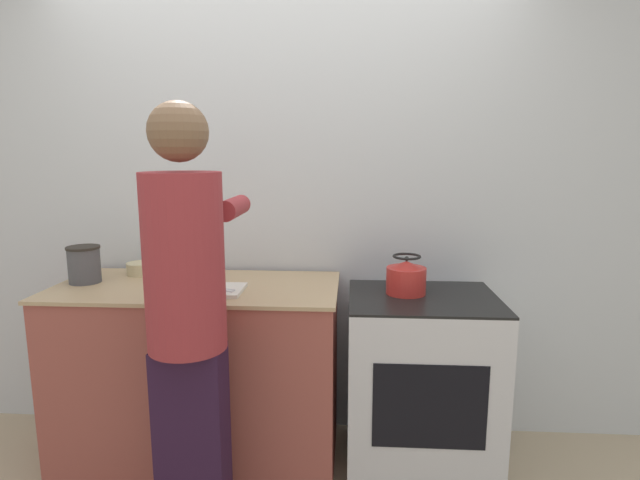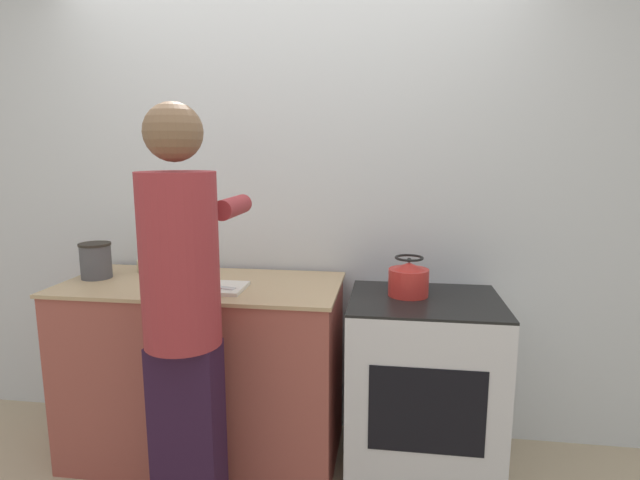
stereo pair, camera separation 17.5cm
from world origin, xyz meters
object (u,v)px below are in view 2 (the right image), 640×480
object	(u,v)px
oven	(422,388)
bowl_prep	(151,265)
cutting_board	(208,287)
kettle	(409,279)
person	(183,306)
knife	(210,286)
canister_jar	(96,260)

from	to	relation	value
oven	bowl_prep	xyz separation A→B (m)	(-1.48, 0.22, 0.52)
cutting_board	kettle	xyz separation A→B (m)	(0.95, 0.14, 0.04)
cutting_board	bowl_prep	world-z (taller)	bowl_prep
person	knife	bearing A→B (deg)	94.25
knife	kettle	size ratio (longest dim) A/B	1.29
bowl_prep	canister_jar	bearing A→B (deg)	-138.49
kettle	bowl_prep	distance (m)	1.41
oven	bowl_prep	distance (m)	1.58
oven	canister_jar	bearing A→B (deg)	178.84
canister_jar	knife	bearing A→B (deg)	-12.55
cutting_board	kettle	world-z (taller)	kettle
kettle	cutting_board	bearing A→B (deg)	-171.61
cutting_board	canister_jar	distance (m)	0.67
knife	canister_jar	size ratio (longest dim) A/B	1.34
person	kettle	size ratio (longest dim) A/B	9.18
knife	canister_jar	distance (m)	0.69
kettle	canister_jar	world-z (taller)	canister_jar
cutting_board	knife	bearing A→B (deg)	-48.05
knife	bowl_prep	size ratio (longest dim) A/B	1.67
person	canister_jar	size ratio (longest dim) A/B	9.55
cutting_board	bowl_prep	distance (m)	0.55
kettle	oven	bearing A→B (deg)	-29.93
oven	person	world-z (taller)	person
knife	kettle	distance (m)	0.95
knife	canister_jar	xyz separation A→B (m)	(-0.67, 0.15, 0.07)
bowl_prep	oven	bearing A→B (deg)	-8.45
oven	person	size ratio (longest dim) A/B	0.51
person	bowl_prep	bearing A→B (deg)	124.59
knife	kettle	xyz separation A→B (m)	(0.93, 0.16, 0.03)
knife	bowl_prep	distance (m)	0.57
cutting_board	knife	size ratio (longest dim) A/B	1.43
cutting_board	bowl_prep	bearing A→B (deg)	144.84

